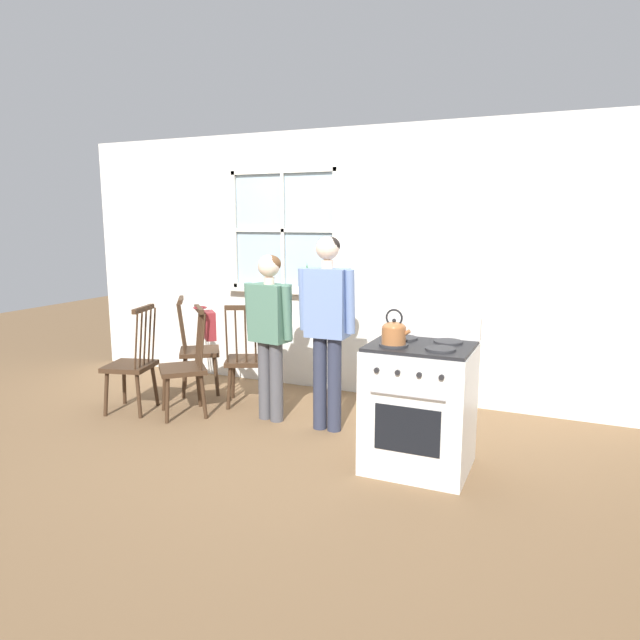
# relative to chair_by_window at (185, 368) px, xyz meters

# --- Properties ---
(ground_plane) EXTENTS (16.00, 16.00, 0.00)m
(ground_plane) POSITION_rel_chair_by_window_xyz_m (1.06, -0.09, -0.45)
(ground_plane) COLOR brown
(wall_back) EXTENTS (6.40, 0.16, 2.70)m
(wall_back) POSITION_rel_chair_by_window_xyz_m (1.11, 1.31, 0.88)
(wall_back) COLOR silver
(wall_back) RESTS_ON ground_plane
(chair_by_window) EXTENTS (0.58, 0.58, 1.01)m
(chair_by_window) POSITION_rel_chair_by_window_xyz_m (0.00, 0.00, 0.00)
(chair_by_window) COLOR #3D2819
(chair_by_window) RESTS_ON ground_plane
(chair_near_wall) EXTENTS (0.50, 0.51, 1.01)m
(chair_near_wall) POSITION_rel_chair_by_window_xyz_m (-0.52, -0.12, 0.00)
(chair_near_wall) COLOR #3D2819
(chair_near_wall) RESTS_ON ground_plane
(chair_center_cluster) EXTENTS (0.57, 0.57, 1.01)m
(chair_center_cluster) POSITION_rel_chair_by_window_xyz_m (-0.32, 0.63, 0.00)
(chair_center_cluster) COLOR #3D2819
(chair_center_cluster) RESTS_ON ground_plane
(chair_near_stove) EXTENTS (0.55, 0.54, 1.01)m
(chair_near_stove) POSITION_rel_chair_by_window_xyz_m (0.38, 0.49, 0.00)
(chair_near_stove) COLOR #3D2819
(chair_near_stove) RESTS_ON ground_plane
(person_elderly_left) EXTENTS (0.50, 0.26, 1.49)m
(person_elderly_left) POSITION_rel_chair_by_window_xyz_m (0.79, 0.20, 0.45)
(person_elderly_left) COLOR #4C4C51
(person_elderly_left) RESTS_ON ground_plane
(person_teen_center) EXTENTS (0.50, 0.22, 1.66)m
(person_teen_center) POSITION_rel_chair_by_window_xyz_m (1.35, 0.17, 0.55)
(person_teen_center) COLOR #2D3347
(person_teen_center) RESTS_ON ground_plane
(stove) EXTENTS (0.73, 0.68, 1.08)m
(stove) POSITION_rel_chair_by_window_xyz_m (2.27, -0.26, 0.03)
(stove) COLOR white
(stove) RESTS_ON ground_plane
(kettle) EXTENTS (0.21, 0.17, 0.25)m
(kettle) POSITION_rel_chair_by_window_xyz_m (2.10, -0.39, 0.58)
(kettle) COLOR #A86638
(kettle) RESTS_ON stove
(potted_plant) EXTENTS (0.12, 0.11, 0.31)m
(potted_plant) POSITION_rel_chair_by_window_xyz_m (0.67, 1.22, 0.71)
(potted_plant) COLOR beige
(potted_plant) RESTS_ON wall_back
(handbag) EXTENTS (0.25, 0.25, 0.31)m
(handbag) POSITION_rel_chair_by_window_xyz_m (0.17, 0.16, 0.39)
(handbag) COLOR maroon
(handbag) RESTS_ON chair_by_window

